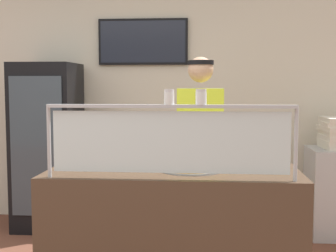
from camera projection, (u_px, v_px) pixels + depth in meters
name	position (u px, v px, depth m)	size (l,w,h in m)	color
shop_rear_unit	(186.00, 100.00, 5.23)	(6.11, 0.13, 2.70)	silver
serving_counter	(173.00, 239.00, 3.18)	(1.71, 0.71, 0.95)	#4C3828
sneeze_guard	(170.00, 133.00, 2.82)	(1.54, 0.06, 0.46)	#B2B5BC
pizza_tray	(191.00, 167.00, 3.16)	(0.44, 0.44, 0.04)	#9EA0A8
pizza_server	(194.00, 165.00, 3.13)	(0.07, 0.28, 0.01)	#ADAFB7
parmesan_shaker	(169.00, 98.00, 2.80)	(0.06, 0.06, 0.09)	white
pepper_flake_shaker	(201.00, 98.00, 2.79)	(0.07, 0.07, 0.09)	white
worker_figure	(201.00, 148.00, 3.86)	(0.41, 0.50, 1.76)	#23232D
drink_fridge	(48.00, 146.00, 4.95)	(0.64, 0.66, 1.76)	black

